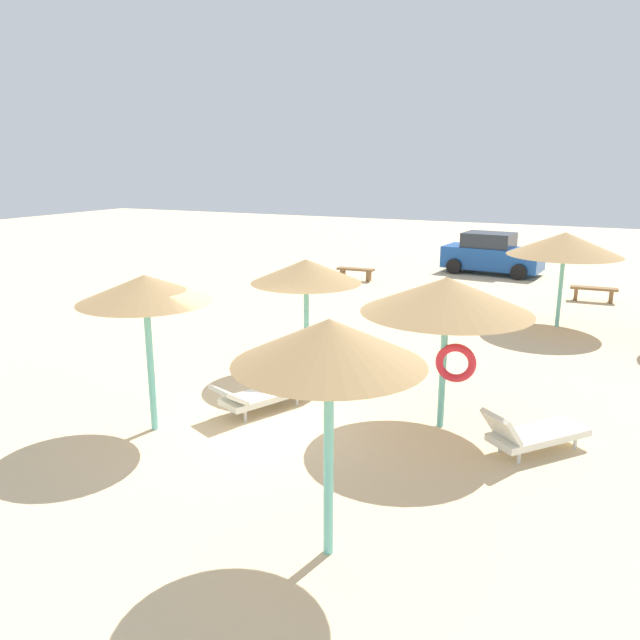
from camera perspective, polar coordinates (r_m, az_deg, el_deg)
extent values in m
plane|color=beige|center=(11.54, -6.50, -9.16)|extent=(80.00, 80.00, 0.00)
cylinder|color=#6BC6BC|center=(11.04, 11.29, -4.35)|extent=(0.12, 0.12, 2.20)
cone|color=#9E7A4C|center=(10.70, 11.64, 2.28)|extent=(2.94, 2.94, 0.61)
torus|color=red|center=(10.95, 12.44, -3.90)|extent=(0.71, 0.25, 0.70)
cylinder|color=#6BC6BC|center=(11.06, -15.40, -3.96)|extent=(0.12, 0.12, 2.42)
cone|color=#9E7A4C|center=(10.73, -15.87, 2.84)|extent=(2.27, 2.27, 0.46)
cylinder|color=#6BC6BC|center=(13.67, -1.26, -0.53)|extent=(0.12, 0.12, 2.14)
cone|color=#9E7A4C|center=(13.40, -1.29, 4.55)|extent=(2.43, 2.43, 0.52)
cylinder|color=#6BC6BC|center=(18.80, 21.33, 2.63)|extent=(0.12, 0.12, 2.16)
cone|color=#9E7A4C|center=(18.60, 21.69, 6.56)|extent=(3.13, 3.13, 0.65)
cylinder|color=#6BC6BC|center=(7.35, 0.80, -12.66)|extent=(0.12, 0.12, 2.50)
cone|color=#9E7A4C|center=(6.83, 0.84, -2.02)|extent=(2.21, 2.21, 0.53)
cube|color=silver|center=(10.83, 19.56, -9.96)|extent=(1.58, 1.72, 0.12)
cube|color=silver|center=(10.21, 16.43, -9.49)|extent=(0.74, 0.71, 0.49)
cylinder|color=silver|center=(10.38, 17.91, -11.96)|extent=(0.06, 0.06, 0.22)
cylinder|color=silver|center=(10.66, 16.29, -11.09)|extent=(0.06, 0.06, 0.22)
cylinder|color=silver|center=(11.17, 22.53, -10.44)|extent=(0.06, 0.06, 0.22)
cylinder|color=silver|center=(11.44, 20.90, -9.69)|extent=(0.06, 0.06, 0.22)
cube|color=silver|center=(11.88, -5.11, -6.95)|extent=(1.28, 1.81, 0.12)
cube|color=silver|center=(11.40, -8.44, -6.89)|extent=(0.79, 0.73, 0.36)
cylinder|color=silver|center=(11.47, -6.93, -8.73)|extent=(0.06, 0.06, 0.22)
cylinder|color=silver|center=(11.81, -8.12, -8.07)|extent=(0.06, 0.06, 0.22)
cylinder|color=silver|center=(12.11, -2.15, -7.34)|extent=(0.06, 0.06, 0.22)
cylinder|color=silver|center=(12.44, -3.42, -6.76)|extent=(0.06, 0.06, 0.22)
cube|color=brown|center=(22.82, 24.00, 2.69)|extent=(1.52, 0.47, 0.08)
cube|color=brown|center=(22.86, 22.57, 2.22)|extent=(0.14, 0.37, 0.41)
cube|color=brown|center=(22.89, 25.31, 1.95)|extent=(0.14, 0.37, 0.41)
cube|color=brown|center=(24.67, 3.32, 4.71)|extent=(1.52, 0.47, 0.08)
cube|color=brown|center=(24.90, 2.11, 4.24)|extent=(0.14, 0.37, 0.41)
cube|color=brown|center=(24.54, 4.52, 4.06)|extent=(0.14, 0.37, 0.41)
cube|color=#194C9E|center=(27.10, 15.65, 5.55)|extent=(4.16, 2.11, 0.90)
cube|color=#262D38|center=(27.06, 15.35, 7.16)|extent=(2.15, 1.76, 0.60)
cylinder|color=black|center=(27.68, 18.80, 4.76)|extent=(0.66, 0.29, 0.64)
cylinder|color=black|center=(25.98, 17.91, 4.24)|extent=(0.66, 0.29, 0.64)
cylinder|color=black|center=(28.38, 13.48, 5.35)|extent=(0.66, 0.29, 0.64)
cylinder|color=black|center=(26.73, 12.28, 4.88)|extent=(0.66, 0.29, 0.64)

